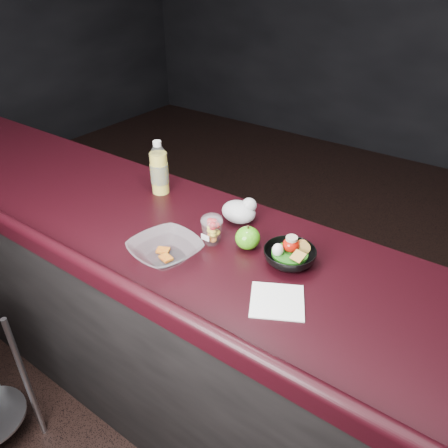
{
  "coord_description": "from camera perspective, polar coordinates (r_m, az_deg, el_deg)",
  "views": [
    {
      "loc": [
        0.9,
        -0.72,
        1.91
      ],
      "look_at": [
        0.14,
        0.34,
        1.1
      ],
      "focal_mm": 35.0,
      "sensor_mm": 36.0,
      "label": 1
    }
  ],
  "objects": [
    {
      "name": "paper_napkin",
      "position": [
        1.34,
        6.95,
        -9.94
      ],
      "size": [
        0.22,
        0.22,
        0.0
      ],
      "primitive_type": "cube",
      "rotation": [
        0.0,
        0.0,
        0.5
      ],
      "color": "white",
      "rests_on": "counter"
    },
    {
      "name": "lemonade_bottle",
      "position": [
        1.89,
        -8.44,
        6.81
      ],
      "size": [
        0.08,
        0.08,
        0.24
      ],
      "color": "yellow",
      "rests_on": "counter"
    },
    {
      "name": "plastic_bag",
      "position": [
        1.68,
        2.11,
        1.71
      ],
      "size": [
        0.14,
        0.11,
        0.1
      ],
      "color": "silver",
      "rests_on": "counter"
    },
    {
      "name": "takeout_bowl",
      "position": [
        1.51,
        -7.67,
        -3.4
      ],
      "size": [
        0.28,
        0.28,
        0.06
      ],
      "rotation": [
        0.0,
        0.0,
        -0.21
      ],
      "color": "silver",
      "rests_on": "counter"
    },
    {
      "name": "snack_bowl",
      "position": [
        1.48,
        8.52,
        -4.03
      ],
      "size": [
        0.2,
        0.2,
        0.1
      ],
      "rotation": [
        0.0,
        0.0,
        -0.12
      ],
      "color": "black",
      "rests_on": "counter"
    },
    {
      "name": "green_apple",
      "position": [
        1.53,
        3.11,
        -1.83
      ],
      "size": [
        0.09,
        0.09,
        0.09
      ],
      "color": "#307A0E",
      "rests_on": "counter"
    },
    {
      "name": "fruit_cup",
      "position": [
        1.55,
        -1.6,
        -0.57
      ],
      "size": [
        0.08,
        0.08,
        0.11
      ],
      "color": "white",
      "rests_on": "counter"
    },
    {
      "name": "counter",
      "position": [
        1.95,
        -4.05,
        -13.97
      ],
      "size": [
        4.06,
        0.71,
        1.02
      ],
      "color": "black",
      "rests_on": "ground"
    }
  ]
}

